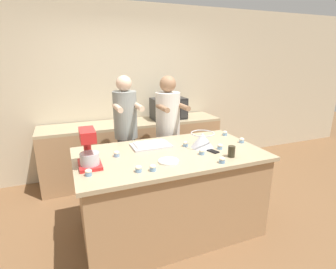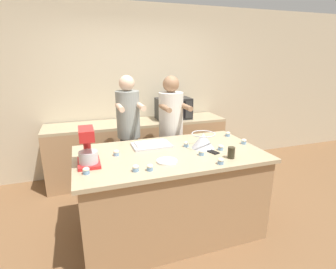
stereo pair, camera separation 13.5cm
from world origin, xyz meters
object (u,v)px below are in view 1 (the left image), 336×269
(cupcake_3, at_px, (88,172))
(cupcake_10, at_px, (117,154))
(baking_tray, at_px, (151,145))
(cupcake_0, at_px, (242,140))
(cupcake_1, at_px, (138,169))
(cupcake_8, at_px, (220,146))
(cell_phone, at_px, (212,151))
(cupcake_7, at_px, (95,154))
(small_plate, at_px, (169,161))
(microwave_oven, at_px, (169,108))
(cupcake_4, at_px, (153,168))
(cupcake_9, at_px, (202,152))
(cupcake_6, at_px, (222,160))
(person_left, at_px, (126,137))
(cupcake_5, at_px, (186,144))
(mixing_bowl, at_px, (202,140))
(stand_mixer, at_px, (89,150))
(person_right, at_px, (168,134))
(drinking_glass, at_px, (231,151))
(cupcake_2, at_px, (225,133))

(cupcake_3, relative_size, cupcake_10, 1.00)
(baking_tray, distance_m, cupcake_0, 1.06)
(cupcake_1, xyz_separation_m, cupcake_8, (0.98, 0.23, 0.00))
(baking_tray, relative_size, cupcake_0, 7.09)
(cupcake_0, distance_m, cupcake_3, 1.77)
(cell_phone, relative_size, cupcake_7, 2.62)
(cupcake_1, relative_size, cupcake_8, 1.00)
(small_plate, bearing_deg, cupcake_7, 147.96)
(microwave_oven, distance_m, cupcake_4, 2.09)
(microwave_oven, height_order, cupcake_3, microwave_oven)
(cupcake_8, xyz_separation_m, cupcake_9, (-0.26, -0.07, 0.00))
(cupcake_6, bearing_deg, person_left, 116.79)
(cupcake_3, relative_size, cupcake_4, 1.00)
(baking_tray, relative_size, cupcake_8, 7.09)
(cupcake_7, distance_m, cupcake_10, 0.22)
(small_plate, relative_size, cupcake_6, 3.29)
(cupcake_3, xyz_separation_m, cupcake_5, (1.09, 0.37, 0.00))
(mixing_bowl, bearing_deg, stand_mixer, -176.55)
(cell_phone, distance_m, cupcake_4, 0.78)
(cupcake_6, distance_m, cupcake_7, 1.25)
(cupcake_0, bearing_deg, microwave_oven, 101.34)
(cupcake_4, bearing_deg, person_right, 62.28)
(drinking_glass, distance_m, cupcake_3, 1.38)
(cupcake_5, height_order, cupcake_6, same)
(cupcake_6, bearing_deg, drinking_glass, 29.93)
(microwave_oven, xyz_separation_m, cupcake_0, (0.30, -1.52, -0.12))
(cupcake_5, bearing_deg, cupcake_9, -81.11)
(cupcake_6, height_order, cupcake_7, same)
(cupcake_6, relative_size, cupcake_10, 1.00)
(mixing_bowl, bearing_deg, baking_tray, 155.73)
(person_left, xyz_separation_m, cupcake_6, (0.63, -1.24, 0.06))
(microwave_oven, relative_size, cupcake_1, 9.16)
(drinking_glass, bearing_deg, person_left, 125.05)
(microwave_oven, height_order, cupcake_2, microwave_oven)
(baking_tray, xyz_separation_m, cupcake_10, (-0.42, -0.16, 0.01))
(stand_mixer, xyz_separation_m, cupcake_6, (1.17, -0.39, -0.13))
(cupcake_1, relative_size, cupcake_7, 1.00)
(cell_phone, height_order, cupcake_2, cupcake_2)
(cell_phone, xyz_separation_m, cupcake_3, (-1.28, -0.12, 0.03))
(person_left, height_order, cupcake_7, person_left)
(stand_mixer, distance_m, cupcake_1, 0.49)
(cupcake_2, height_order, cupcake_3, same)
(person_right, xyz_separation_m, cupcake_1, (-0.74, -1.14, 0.08))
(cupcake_6, bearing_deg, cupcake_8, 60.07)
(person_left, bearing_deg, cupcake_7, -126.57)
(cupcake_0, bearing_deg, cupcake_6, -141.88)
(cupcake_10, bearing_deg, cell_phone, -13.55)
(cupcake_4, bearing_deg, cupcake_2, 29.46)
(cell_phone, bearing_deg, cupcake_2, 44.59)
(person_left, relative_size, cupcake_6, 27.96)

